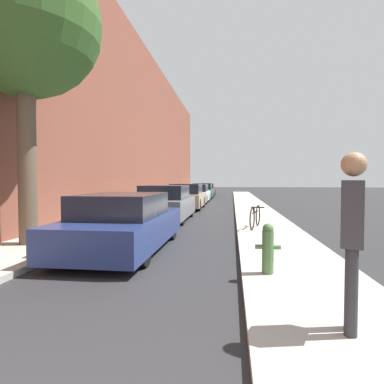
% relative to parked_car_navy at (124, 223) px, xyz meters
% --- Properties ---
extents(ground_plane, '(120.00, 120.00, 0.00)m').
position_rel_parked_car_navy_xyz_m(ground_plane, '(0.78, 9.01, -0.63)').
color(ground_plane, '#28282B').
extents(sidewalk_left, '(2.00, 52.00, 0.12)m').
position_rel_parked_car_navy_xyz_m(sidewalk_left, '(-2.12, 9.01, -0.57)').
color(sidewalk_left, '#ADA89E').
rests_on(sidewalk_left, ground).
extents(sidewalk_right, '(2.00, 52.00, 0.12)m').
position_rel_parked_car_navy_xyz_m(sidewalk_right, '(3.68, 9.01, -0.57)').
color(sidewalk_right, '#ADA89E').
rests_on(sidewalk_right, ground).
extents(building_facade_left, '(0.70, 52.00, 10.40)m').
position_rel_parked_car_navy_xyz_m(building_facade_left, '(-3.47, 9.01, 4.57)').
color(building_facade_left, brown).
rests_on(building_facade_left, ground).
extents(parked_car_navy, '(1.89, 4.52, 1.34)m').
position_rel_parked_car_navy_xyz_m(parked_car_navy, '(0.00, 0.00, 0.00)').
color(parked_car_navy, black).
rests_on(parked_car_navy, ground).
extents(parked_car_grey, '(1.90, 4.30, 1.44)m').
position_rel_parked_car_navy_xyz_m(parked_car_grey, '(-0.17, 5.49, 0.05)').
color(parked_car_grey, black).
rests_on(parked_car_grey, ground).
extents(parked_car_champagne, '(1.81, 4.05, 1.45)m').
position_rel_parked_car_navy_xyz_m(parked_car_champagne, '(-0.05, 10.68, 0.05)').
color(parked_car_champagne, black).
rests_on(parked_car_champagne, ground).
extents(parked_car_white, '(1.82, 4.63, 1.36)m').
position_rel_parked_car_navy_xyz_m(parked_car_white, '(-0.08, 15.70, 0.02)').
color(parked_car_white, black).
rests_on(parked_car_white, ground).
extents(parked_car_teal, '(1.76, 3.97, 1.39)m').
position_rel_parked_car_navy_xyz_m(parked_car_teal, '(-0.08, 20.90, 0.02)').
color(parked_car_teal, black).
rests_on(parked_car_teal, ground).
extents(parked_car_maroon, '(1.75, 4.51, 1.31)m').
position_rel_parked_car_navy_xyz_m(parked_car_maroon, '(-0.19, 26.29, -0.01)').
color(parked_car_maroon, black).
rests_on(parked_car_maroon, ground).
extents(street_tree_near, '(3.54, 3.54, 7.04)m').
position_rel_parked_car_navy_xyz_m(street_tree_near, '(-2.34, -0.15, 4.70)').
color(street_tree_near, brown).
rests_on(street_tree_near, sidewalk_left).
extents(fire_hydrant, '(0.41, 0.19, 0.83)m').
position_rel_parked_car_navy_xyz_m(fire_hydrant, '(3.11, -1.89, -0.09)').
color(fire_hydrant, '#47703D').
rests_on(fire_hydrant, sidewalk_right).
extents(pedestrian, '(0.32, 0.43, 1.81)m').
position_rel_parked_car_navy_xyz_m(pedestrian, '(3.71, -3.81, 0.54)').
color(pedestrian, '#2D2D33').
rests_on(pedestrian, sidewalk_right).
extents(bicycle, '(0.56, 1.66, 0.70)m').
position_rel_parked_car_navy_xyz_m(bicycle, '(3.26, 3.11, -0.16)').
color(bicycle, black).
rests_on(bicycle, sidewalk_right).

